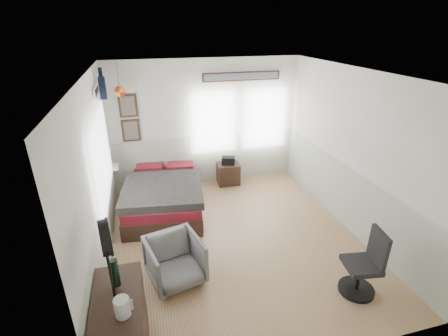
# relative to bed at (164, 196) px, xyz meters

# --- Properties ---
(ground_plane) EXTENTS (4.00, 4.50, 0.01)m
(ground_plane) POSITION_rel_bed_xyz_m (1.06, -1.24, -0.31)
(ground_plane) COLOR #8F6C4C
(room_shell) EXTENTS (4.02, 4.52, 2.71)m
(room_shell) POSITION_rel_bed_xyz_m (0.98, -1.05, 1.31)
(room_shell) COLOR beige
(room_shell) RESTS_ON ground_plane
(wall_decor) EXTENTS (3.55, 1.32, 1.44)m
(wall_decor) POSITION_rel_bed_xyz_m (-0.05, 0.72, 1.80)
(wall_decor) COLOR #3E2416
(wall_decor) RESTS_ON room_shell
(bed) EXTENTS (1.60, 2.10, 0.62)m
(bed) POSITION_rel_bed_xyz_m (0.00, 0.00, 0.00)
(bed) COLOR #36241A
(bed) RESTS_ON ground_plane
(dresser) EXTENTS (0.48, 1.00, 0.90)m
(dresser) POSITION_rel_bed_xyz_m (-0.68, -3.01, 0.15)
(dresser) COLOR #36241A
(dresser) RESTS_ON ground_plane
(armchair) EXTENTS (0.86, 0.87, 0.66)m
(armchair) POSITION_rel_bed_xyz_m (-0.02, -1.91, 0.03)
(armchair) COLOR slate
(armchair) RESTS_ON ground_plane
(nightstand) EXTENTS (0.49, 0.39, 0.47)m
(nightstand) POSITION_rel_bed_xyz_m (1.48, 0.80, -0.07)
(nightstand) COLOR #36241A
(nightstand) RESTS_ON ground_plane
(task_chair) EXTENTS (0.48, 0.48, 0.95)m
(task_chair) POSITION_rel_bed_xyz_m (2.36, -2.75, 0.08)
(task_chair) COLOR black
(task_chair) RESTS_ON ground_plane
(kettle) EXTENTS (0.16, 0.14, 0.19)m
(kettle) POSITION_rel_bed_xyz_m (-0.61, -3.21, 0.69)
(kettle) COLOR silver
(kettle) RESTS_ON dresser
(bottle) EXTENTS (0.08, 0.08, 0.31)m
(bottle) POSITION_rel_bed_xyz_m (-0.68, -2.81, 0.75)
(bottle) COLOR black
(bottle) RESTS_ON dresser
(stand_fan) EXTENTS (0.14, 0.35, 0.86)m
(stand_fan) POSITION_rel_bed_xyz_m (-0.69, -2.96, 1.26)
(stand_fan) COLOR black
(stand_fan) RESTS_ON dresser
(black_bag) EXTENTS (0.33, 0.27, 0.17)m
(black_bag) POSITION_rel_bed_xyz_m (1.48, 0.80, 0.25)
(black_bag) COLOR black
(black_bag) RESTS_ON nightstand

